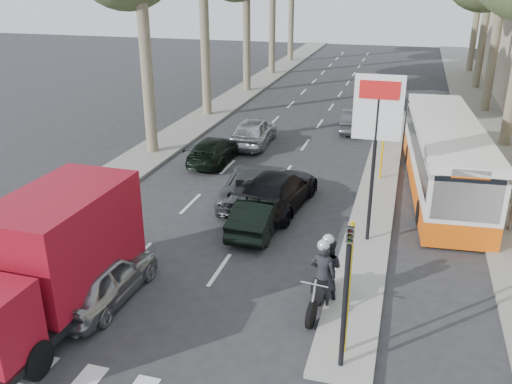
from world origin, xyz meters
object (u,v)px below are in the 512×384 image
(city_bus, at_px, (445,155))
(dark_hatchback, at_px, (260,213))
(red_truck, at_px, (51,257))
(motorcycle, at_px, (324,274))
(silver_hatchback, at_px, (103,279))

(city_bus, bearing_deg, dark_hatchback, -142.34)
(city_bus, bearing_deg, red_truck, -134.29)
(red_truck, height_order, city_bus, red_truck)
(city_bus, relative_size, motorcycle, 4.59)
(motorcycle, bearing_deg, city_bus, 77.37)
(silver_hatchback, xyz_separation_m, city_bus, (9.13, 11.08, 0.86))
(city_bus, bearing_deg, motorcycle, -113.64)
(silver_hatchback, distance_m, city_bus, 14.38)
(dark_hatchback, bearing_deg, red_truck, 60.84)
(dark_hatchback, bearing_deg, silver_hatchback, 63.00)
(dark_hatchback, distance_m, red_truck, 7.43)
(dark_hatchback, height_order, red_truck, red_truck)
(red_truck, xyz_separation_m, city_bus, (9.94, 11.99, -0.17))
(dark_hatchback, xyz_separation_m, motorcycle, (2.90, -3.96, 0.32))
(red_truck, height_order, motorcycle, red_truck)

